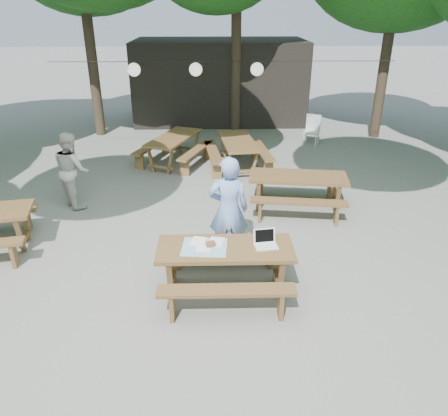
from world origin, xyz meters
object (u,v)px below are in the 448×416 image
woman (228,209)px  second_person (72,169)px  plastic_chair (311,137)px  main_picnic_table (225,268)px

woman → second_person: (-3.22, 2.25, -0.10)m
second_person → plastic_chair: bearing=-92.6°
second_person → plastic_chair: size_ratio=1.80×
woman → plastic_chair: 7.07m
main_picnic_table → woman: 1.08m
woman → plastic_chair: woman is taller
second_person → woman: bearing=-162.8°
main_picnic_table → woman: (0.08, 0.94, 0.52)m
plastic_chair → woman: bearing=-89.2°
main_picnic_table → woman: bearing=85.2°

